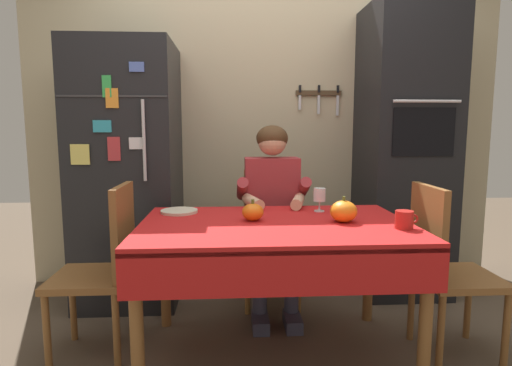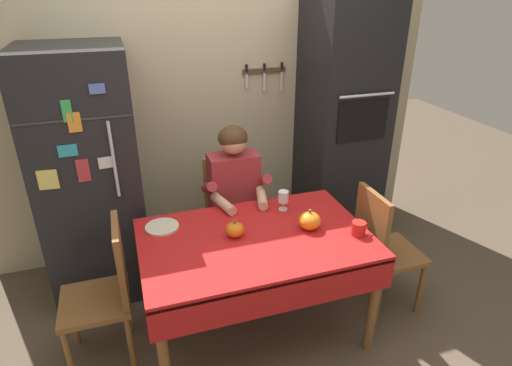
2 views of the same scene
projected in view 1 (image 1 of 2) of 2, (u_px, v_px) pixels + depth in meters
ground_plane at (276, 365)px, 2.17m from camera, size 10.00×10.00×0.00m
back_wall_assembly at (265, 119)px, 3.34m from camera, size 3.70×0.13×2.60m
refrigerator at (129, 175)px, 2.95m from camera, size 0.68×0.71×1.80m
wall_oven at (404, 152)px, 3.08m from camera, size 0.60×0.64×2.10m
dining_table at (276, 239)px, 2.16m from camera, size 1.40×0.90×0.74m
chair_behind_person at (270, 229)px, 2.97m from camera, size 0.40×0.40×0.93m
seated_person at (273, 203)px, 2.75m from camera, size 0.47×0.55×1.25m
chair_left_side at (105, 263)px, 2.22m from camera, size 0.40×0.40×0.93m
chair_right_side at (444, 264)px, 2.22m from camera, size 0.40×0.40×0.93m
coffee_mug at (404, 220)px, 2.03m from camera, size 0.11×0.09×0.09m
wine_glass at (320, 196)px, 2.44m from camera, size 0.07×0.07×0.14m
pumpkin_large at (344, 211)px, 2.17m from camera, size 0.14×0.14×0.14m
pumpkin_medium at (253, 212)px, 2.20m from camera, size 0.11×0.11×0.11m
serving_tray at (179, 211)px, 2.42m from camera, size 0.21×0.21×0.02m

